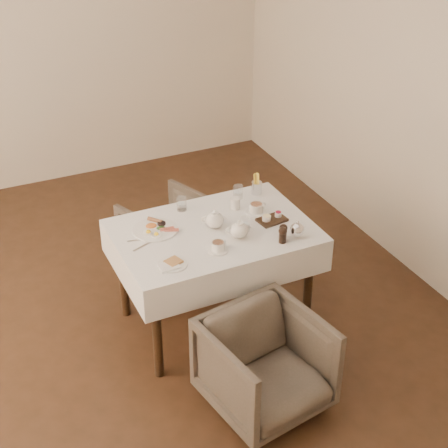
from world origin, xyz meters
name	(u,v)px	position (x,y,z in m)	size (l,w,h in m)	color
table	(214,245)	(0.59, -0.16, 0.64)	(1.28, 0.88, 0.75)	black
armchair_near	(266,365)	(0.54, -1.00, 0.30)	(0.64, 0.66, 0.60)	#4A4236
armchair_far	(170,233)	(0.58, 0.64, 0.28)	(0.60, 0.62, 0.56)	#4A4236
breakfast_plate	(155,229)	(0.25, -0.01, 0.77)	(0.29, 0.29, 0.04)	white
side_plate	(172,264)	(0.20, -0.43, 0.76)	(0.18, 0.18, 0.02)	white
teapot_centre	(215,219)	(0.61, -0.14, 0.82)	(0.17, 0.13, 0.13)	white
teapot_front	(239,229)	(0.70, -0.32, 0.82)	(0.17, 0.13, 0.13)	white
creamer	(235,203)	(0.84, 0.03, 0.80)	(0.07, 0.07, 0.08)	white
teacup_near	(218,247)	(0.51, -0.40, 0.78)	(0.13, 0.13, 0.06)	white
teacup_far	(256,209)	(0.94, -0.08, 0.79)	(0.14, 0.14, 0.07)	white
glass_left	(182,204)	(0.50, 0.17, 0.80)	(0.07, 0.07, 0.09)	silver
glass_mid	(245,224)	(0.77, -0.25, 0.80)	(0.06, 0.06, 0.09)	silver
glass_right	(238,192)	(0.92, 0.16, 0.80)	(0.07, 0.07, 0.10)	silver
condiment_board	(272,219)	(0.99, -0.22, 0.77)	(0.20, 0.15, 0.05)	black
pepper_mill_left	(283,235)	(0.92, -0.48, 0.81)	(0.06, 0.06, 0.11)	black
pepper_mill_right	(283,232)	(0.94, -0.45, 0.81)	(0.05, 0.05, 0.11)	black
silver_pot	(297,229)	(1.04, -0.46, 0.81)	(0.11, 0.09, 0.12)	white
fries_cup	(257,185)	(1.07, 0.16, 0.82)	(0.07, 0.07, 0.16)	silver
cutlery_fork	(141,240)	(0.12, -0.08, 0.76)	(0.01, 0.18, 0.00)	silver
cutlery_knife	(145,245)	(0.12, -0.15, 0.76)	(0.01, 0.19, 0.00)	silver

